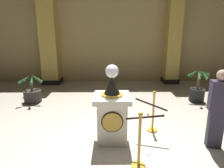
# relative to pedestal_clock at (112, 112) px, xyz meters

# --- Properties ---
(ground_plane) EXTENTS (12.94, 12.94, 0.00)m
(ground_plane) POSITION_rel_pedestal_clock_xyz_m (0.05, -0.01, -0.65)
(ground_plane) COLOR beige
(back_wall) EXTENTS (12.94, 0.16, 4.12)m
(back_wall) POSITION_rel_pedestal_clock_xyz_m (0.05, 5.49, 1.41)
(back_wall) COLOR tan
(back_wall) RESTS_ON ground_plane
(pedestal_clock) EXTENTS (0.76, 0.76, 1.67)m
(pedestal_clock) POSITION_rel_pedestal_clock_xyz_m (0.00, 0.00, 0.00)
(pedestal_clock) COLOR silver
(pedestal_clock) RESTS_ON ground_plane
(stanchion_near) EXTENTS (0.24, 0.24, 1.03)m
(stanchion_near) POSITION_rel_pedestal_clock_xyz_m (0.45, -0.89, -0.29)
(stanchion_near) COLOR gold
(stanchion_near) RESTS_ON ground_plane
(stanchion_far) EXTENTS (0.24, 0.24, 1.00)m
(stanchion_far) POSITION_rel_pedestal_clock_xyz_m (0.97, 0.39, -0.30)
(stanchion_far) COLOR gold
(stanchion_far) RESTS_ON ground_plane
(velvet_rope) EXTENTS (0.92, 0.94, 0.22)m
(velvet_rope) POSITION_rel_pedestal_clock_xyz_m (0.71, -0.25, 0.14)
(velvet_rope) COLOR black
(column_left) EXTENTS (0.87, 0.87, 3.95)m
(column_left) POSITION_rel_pedestal_clock_xyz_m (-2.72, 5.05, 1.31)
(column_left) COLOR black
(column_left) RESTS_ON ground_plane
(column_right) EXTENTS (0.72, 0.72, 3.95)m
(column_right) POSITION_rel_pedestal_clock_xyz_m (2.81, 5.05, 1.31)
(column_right) COLOR black
(column_right) RESTS_ON ground_plane
(potted_palm_left) EXTENTS (0.77, 0.76, 0.99)m
(potted_palm_left) POSITION_rel_pedestal_clock_xyz_m (-2.66, 2.46, -0.36)
(potted_palm_left) COLOR #2D2823
(potted_palm_left) RESTS_ON ground_plane
(potted_palm_right) EXTENTS (0.75, 0.68, 1.14)m
(potted_palm_right) POSITION_rel_pedestal_clock_xyz_m (2.95, 2.47, -0.30)
(potted_palm_right) COLOR black
(potted_palm_right) RESTS_ON ground_plane
(bystander_guest) EXTENTS (0.40, 0.29, 1.61)m
(bystander_guest) POSITION_rel_pedestal_clock_xyz_m (2.08, -0.28, 0.20)
(bystander_guest) COLOR #383347
(bystander_guest) RESTS_ON ground_plane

